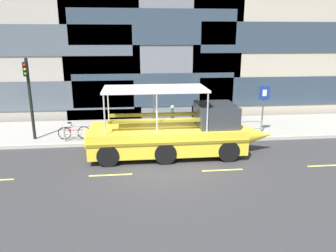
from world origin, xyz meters
name	(u,v)px	position (x,y,z in m)	size (l,w,h in m)	color
ground_plane	(166,166)	(0.00, 0.00, 0.00)	(120.00, 120.00, 0.00)	#333335
sidewalk	(157,129)	(0.00, 5.60, 0.09)	(32.00, 4.80, 0.18)	#99968E
curb_edge	(160,142)	(0.00, 3.11, 0.09)	(32.00, 0.18, 0.18)	#B2ADA3
lane_centreline	(168,172)	(0.00, -0.75, 0.00)	(25.80, 0.12, 0.01)	#DBD64C
curb_guardrail	(166,128)	(0.35, 3.45, 0.75)	(10.92, 0.09, 0.87)	gray
traffic_light_pole	(29,92)	(-6.81, 4.07, 2.81)	(0.24, 0.46, 4.35)	black
parking_sign	(264,102)	(5.95, 3.82, 2.05)	(0.60, 0.12, 2.75)	#4C4F54
leaned_bicycle	(74,132)	(-4.63, 3.86, 0.56)	(1.74, 0.46, 0.96)	black
duck_tour_boat	(177,133)	(0.71, 1.40, 1.08)	(9.15, 2.61, 3.31)	yellow
pedestrian_near_bow	(224,115)	(3.79, 4.19, 1.25)	(0.45, 0.33, 1.78)	#1E2338
pedestrian_mid_left	(172,116)	(0.84, 4.61, 1.15)	(0.23, 0.46, 1.60)	#47423D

